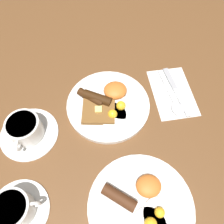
% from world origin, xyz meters
% --- Properties ---
extents(ground_plane, '(3.00, 3.00, 0.00)m').
position_xyz_m(ground_plane, '(0.00, 0.00, 0.00)').
color(ground_plane, brown).
extents(breakfast_plate_near, '(0.25, 0.25, 0.05)m').
position_xyz_m(breakfast_plate_near, '(0.00, -0.00, 0.01)').
color(breakfast_plate_near, white).
rests_on(breakfast_plate_near, ground_plane).
extents(breakfast_plate_far, '(0.26, 0.26, 0.04)m').
position_xyz_m(breakfast_plate_far, '(-0.04, 0.29, 0.01)').
color(breakfast_plate_far, white).
rests_on(breakfast_plate_far, ground_plane).
extents(teacup_near, '(0.17, 0.17, 0.07)m').
position_xyz_m(teacup_near, '(0.24, 0.06, 0.03)').
color(teacup_near, white).
rests_on(teacup_near, ground_plane).
extents(teacup_far, '(0.15, 0.15, 0.07)m').
position_xyz_m(teacup_far, '(0.25, 0.26, 0.03)').
color(teacup_far, white).
rests_on(teacup_far, ground_plane).
extents(napkin, '(0.13, 0.19, 0.01)m').
position_xyz_m(napkin, '(-0.21, -0.02, 0.00)').
color(napkin, white).
rests_on(napkin, ground_plane).
extents(knife, '(0.04, 0.19, 0.01)m').
position_xyz_m(knife, '(-0.22, -0.03, 0.01)').
color(knife, silver).
rests_on(knife, napkin).
extents(spoon, '(0.04, 0.18, 0.01)m').
position_xyz_m(spoon, '(-0.20, 0.03, 0.01)').
color(spoon, silver).
rests_on(spoon, napkin).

